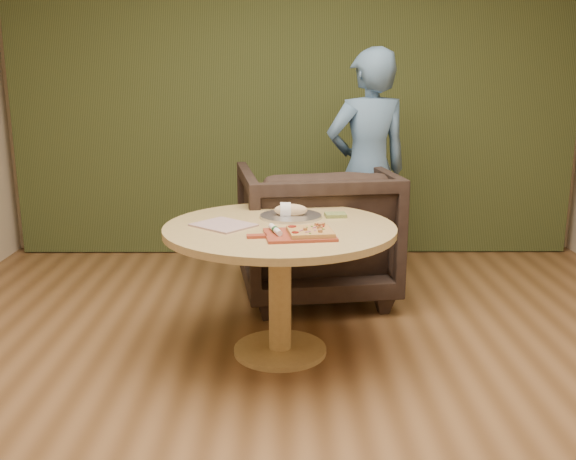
# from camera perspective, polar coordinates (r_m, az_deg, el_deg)

# --- Properties ---
(room_shell) EXTENTS (5.04, 6.04, 2.84)m
(room_shell) POSITION_cam_1_polar(r_m,az_deg,el_deg) (2.66, 1.63, 10.28)
(room_shell) COLOR brown
(room_shell) RESTS_ON ground
(curtain) EXTENTS (4.80, 0.14, 2.78)m
(curtain) POSITION_cam_1_polar(r_m,az_deg,el_deg) (5.56, 0.61, 12.18)
(curtain) COLOR #2E3819
(curtain) RESTS_ON ground
(pedestal_table) EXTENTS (1.27, 1.27, 0.75)m
(pedestal_table) POSITION_cam_1_polar(r_m,az_deg,el_deg) (3.54, -0.73, -1.81)
(pedestal_table) COLOR tan
(pedestal_table) RESTS_ON ground
(pizza_paddle) EXTENTS (0.46, 0.32, 0.01)m
(pizza_paddle) POSITION_cam_1_polar(r_m,az_deg,el_deg) (3.27, 0.85, -0.44)
(pizza_paddle) COLOR #9B3D27
(pizza_paddle) RESTS_ON pedestal_table
(flatbread_pizza) EXTENTS (0.25, 0.25, 0.04)m
(flatbread_pizza) POSITION_cam_1_polar(r_m,az_deg,el_deg) (3.26, 2.01, -0.13)
(flatbread_pizza) COLOR #BA8D48
(flatbread_pizza) RESTS_ON pizza_paddle
(cutlery_roll) EXTENTS (0.08, 0.20, 0.03)m
(cutlery_roll) POSITION_cam_1_polar(r_m,az_deg,el_deg) (3.29, -1.13, 0.03)
(cutlery_roll) COLOR silver
(cutlery_roll) RESTS_ON pizza_paddle
(newspaper) EXTENTS (0.39, 0.39, 0.01)m
(newspaper) POSITION_cam_1_polar(r_m,az_deg,el_deg) (3.51, -5.75, 0.44)
(newspaper) COLOR beige
(newspaper) RESTS_ON pedestal_table
(serving_tray) EXTENTS (0.36, 0.36, 0.02)m
(serving_tray) POSITION_cam_1_polar(r_m,az_deg,el_deg) (3.70, 0.25, 1.24)
(serving_tray) COLOR silver
(serving_tray) RESTS_ON pedestal_table
(bread_roll) EXTENTS (0.19, 0.09, 0.09)m
(bread_roll) POSITION_cam_1_polar(r_m,az_deg,el_deg) (3.69, 0.11, 1.79)
(bread_roll) COLOR #D9BB84
(bread_roll) RESTS_ON serving_tray
(green_packet) EXTENTS (0.13, 0.11, 0.02)m
(green_packet) POSITION_cam_1_polar(r_m,az_deg,el_deg) (3.73, 4.25, 1.34)
(green_packet) COLOR #53632C
(green_packet) RESTS_ON pedestal_table
(armchair) EXTENTS (1.14, 1.08, 1.04)m
(armchair) POSITION_cam_1_polar(r_m,az_deg,el_deg) (4.51, 2.39, 0.46)
(armchair) COLOR black
(armchair) RESTS_ON ground
(person_standing) EXTENTS (0.73, 0.58, 1.74)m
(person_standing) POSITION_cam_1_polar(r_m,az_deg,el_deg) (4.71, 7.07, 5.26)
(person_standing) COLOR #496B8D
(person_standing) RESTS_ON ground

